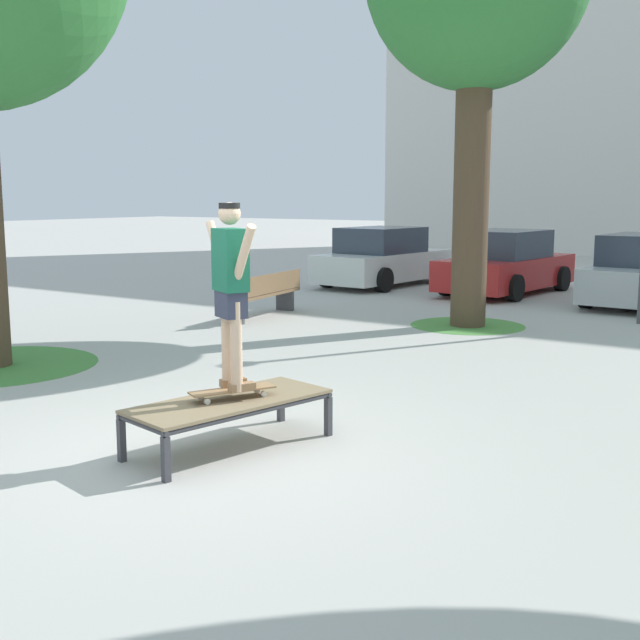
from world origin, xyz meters
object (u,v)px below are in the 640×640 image
Objects in this scene: car_red at (506,264)px; park_bench at (264,294)px; skateboard at (233,391)px; car_white at (383,259)px; skate_box at (230,404)px; skater at (231,283)px.

car_red is 6.64m from park_bench.
park_bench is at bearing -112.26° from car_red.
skateboard is 0.33× the size of park_bench.
skateboard is 0.19× the size of car_white.
skateboard is at bearing -54.55° from park_bench.
skater reaches higher than skate_box.
skater is at bearing -80.39° from car_red.
car_red is at bearing 99.55° from skate_box.
car_red reaches higher than skateboard.
skate_box is 0.47× the size of car_white.
car_red is (-2.14, 12.72, 0.28)m from skate_box.
skate_box is at bearing -80.45° from car_red.
skateboard is 13.70m from car_white.
skater reaches higher than car_white.
skateboard is (0.01, 0.03, 0.12)m from skate_box.
car_white is at bearing -178.16° from car_red.
skateboard is at bearing -80.39° from car_red.
car_red is at bearing 99.61° from skateboard.
skate_box is at bearing -103.43° from skater.
car_white is at bearing 96.95° from park_bench.
skate_box is at bearing -102.78° from skateboard.
car_red is (-2.15, 12.69, 0.15)m from skateboard.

